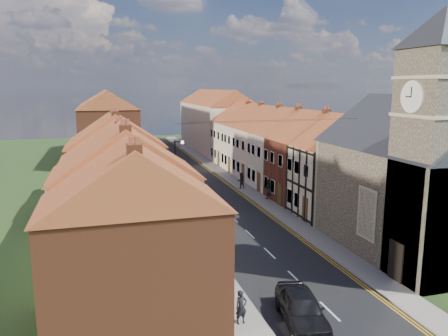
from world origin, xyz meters
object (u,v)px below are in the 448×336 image
Objects in this scene: car_mid at (181,174)px; car_distant at (148,146)px; church at (422,167)px; car_near at (302,308)px; pedestrian_right_b at (241,181)px; pedestrian_right at (268,189)px; pedestrian_left at (241,307)px; lamppost at (176,168)px.

car_mid reaches higher than car_distant.
church is 3.31× the size of car_near.
pedestrian_right_b reaches higher than car_near.
car_distant is at bearing -72.01° from pedestrian_right.
car_near is at bearing -102.05° from car_distant.
church is 15.78m from pedestrian_left.
church is 13.66m from car_near.
pedestrian_right reaches higher than car_mid.
lamppost is 22.84m from car_near.
lamppost is at bearing -93.86° from car_mid.
car_mid is at bearing -57.79° from pedestrian_right_b.
pedestrian_right_b is at bearing 62.71° from pedestrian_left.
car_mid is at bearing -100.69° from car_distant.
pedestrian_right reaches higher than car_distant.
pedestrian_right is (7.49, -38.45, 0.47)m from car_distant.
car_distant is 2.68× the size of pedestrian_left.
car_mid is at bearing 77.51° from lamppost.
pedestrian_right_b is at bearing -68.80° from pedestrian_right.
lamppost is 9.03m from pedestrian_right_b.
car_distant is 2.47× the size of pedestrian_right_b.
pedestrian_right_b is at bearing 87.61° from car_near.
car_near reaches higher than car_mid.
car_near is at bearing -21.11° from pedestrian_left.
pedestrian_right_b is (-1.22, 4.83, -0.07)m from pedestrian_right.
car_near is (1.96, -22.59, -2.76)m from lamppost.
pedestrian_right reaches higher than car_near.
lamppost reaches higher than car_near.
pedestrian_right_b reaches higher than pedestrian_left.
pedestrian_right is at bearing 96.59° from pedestrian_right_b.
lamppost is at bearing -104.73° from car_distant.
pedestrian_right is at bearing 82.05° from car_near.
church is at bearing 11.67° from pedestrian_left.
pedestrian_left is (-0.84, -22.00, -2.61)m from lamppost.
car_mid is (0.35, 33.03, -0.01)m from car_near.
church is 2.53× the size of lamppost.
car_mid is at bearing -52.67° from pedestrian_right.
pedestrian_right is 4.98m from pedestrian_right_b.
pedestrian_left is 23.31m from pedestrian_right.
pedestrian_left is 0.92× the size of pedestrian_right_b.
car_distant is at bearing 100.49° from car_mid.
church is 21.38m from lamppost.
pedestrian_left is (-3.15, -32.44, 0.16)m from car_mid.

